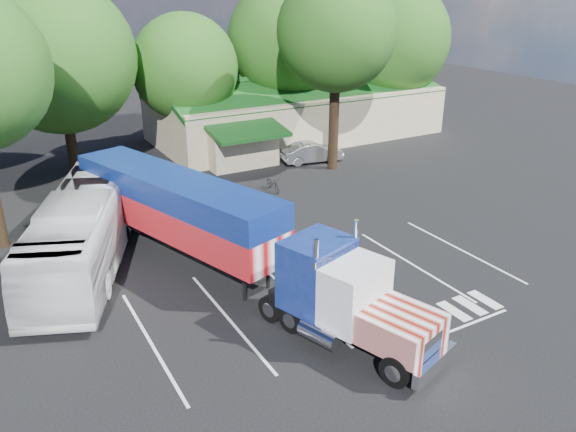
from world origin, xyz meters
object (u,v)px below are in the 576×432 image
semi_truck (213,225)px  bicycle (273,183)px  silver_sedan (312,152)px  woman (352,267)px  tour_bus (85,228)px

semi_truck → bicycle: semi_truck is taller
semi_truck → silver_sedan: (13.12, 12.64, -1.69)m
semi_truck → silver_sedan: size_ratio=4.43×
semi_truck → woman: 6.50m
semi_truck → bicycle: (7.66, 8.58, -1.96)m
semi_truck → tour_bus: 6.28m
woman → semi_truck: bearing=43.2°
bicycle → semi_truck: bearing=-128.1°
semi_truck → woman: (4.96, -3.86, -1.62)m
bicycle → silver_sedan: (5.46, 4.05, 0.27)m
bicycle → tour_bus: 13.40m
woman → bicycle: size_ratio=0.89×
bicycle → woman: bearing=-98.6°
bicycle → tour_bus: (-12.50, -4.63, 1.34)m
woman → silver_sedan: size_ratio=0.36×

